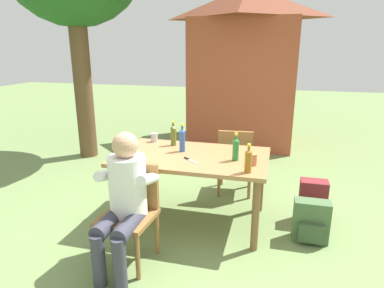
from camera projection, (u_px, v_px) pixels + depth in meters
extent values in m
plane|color=#6B844C|center=(192.00, 219.00, 3.72)|extent=(24.00, 24.00, 0.00)
cube|color=#A37547|center=(192.00, 157.00, 3.52)|extent=(1.58, 0.97, 0.04)
cylinder|color=brown|center=(115.00, 198.00, 3.42)|extent=(0.07, 0.07, 0.71)
cylinder|color=brown|center=(255.00, 215.00, 3.07)|extent=(0.07, 0.07, 0.71)
cylinder|color=brown|center=(145.00, 171.00, 4.17)|extent=(0.07, 0.07, 0.71)
cylinder|color=brown|center=(261.00, 182.00, 3.83)|extent=(0.07, 0.07, 0.71)
cube|color=olive|center=(127.00, 218.00, 2.88)|extent=(0.47, 0.47, 0.04)
cube|color=olive|center=(137.00, 184.00, 3.00)|extent=(0.42, 0.07, 0.42)
cylinder|color=olive|center=(97.00, 249.00, 2.83)|extent=(0.04, 0.04, 0.41)
cylinder|color=olive|center=(138.00, 257.00, 2.72)|extent=(0.04, 0.04, 0.41)
cylinder|color=olive|center=(120.00, 227.00, 3.18)|extent=(0.04, 0.04, 0.41)
cylinder|color=olive|center=(157.00, 233.00, 3.06)|extent=(0.04, 0.04, 0.41)
cube|color=olive|center=(235.00, 161.00, 4.32)|extent=(0.47, 0.47, 0.04)
cube|color=olive|center=(235.00, 148.00, 4.07)|extent=(0.42, 0.07, 0.42)
cylinder|color=olive|center=(250.00, 172.00, 4.53)|extent=(0.04, 0.04, 0.41)
cylinder|color=olive|center=(222.00, 171.00, 4.60)|extent=(0.04, 0.04, 0.41)
cylinder|color=olive|center=(249.00, 183.00, 4.17)|extent=(0.04, 0.04, 0.41)
cylinder|color=olive|center=(219.00, 181.00, 4.24)|extent=(0.04, 0.04, 0.41)
cylinder|color=white|center=(128.00, 186.00, 2.85)|extent=(0.32, 0.32, 0.52)
sphere|color=tan|center=(125.00, 145.00, 2.75)|extent=(0.22, 0.22, 0.22)
cylinder|color=#383847|center=(109.00, 223.00, 2.76)|extent=(0.14, 0.40, 0.14)
cylinder|color=#383847|center=(99.00, 261.00, 2.64)|extent=(0.11, 0.11, 0.45)
cylinder|color=white|center=(107.00, 175.00, 2.87)|extent=(0.09, 0.31, 0.16)
cylinder|color=#383847|center=(129.00, 226.00, 2.72)|extent=(0.14, 0.40, 0.14)
cylinder|color=#383847|center=(120.00, 265.00, 2.59)|extent=(0.11, 0.11, 0.45)
cylinder|color=white|center=(148.00, 179.00, 2.78)|extent=(0.09, 0.31, 0.16)
cylinder|color=#566623|center=(173.00, 137.00, 3.83)|extent=(0.06, 0.06, 0.20)
cone|color=#566623|center=(173.00, 127.00, 3.80)|extent=(0.06, 0.06, 0.03)
cylinder|color=#566623|center=(173.00, 124.00, 3.79)|extent=(0.03, 0.03, 0.03)
cylinder|color=yellow|center=(173.00, 122.00, 3.78)|extent=(0.03, 0.03, 0.02)
cylinder|color=#287A38|center=(236.00, 151.00, 3.32)|extent=(0.06, 0.06, 0.20)
cone|color=#287A38|center=(236.00, 139.00, 3.29)|extent=(0.06, 0.06, 0.03)
cylinder|color=#287A38|center=(236.00, 136.00, 3.28)|extent=(0.03, 0.03, 0.03)
cylinder|color=yellow|center=(236.00, 134.00, 3.27)|extent=(0.03, 0.03, 0.02)
cylinder|color=#996019|center=(248.00, 162.00, 3.00)|extent=(0.06, 0.06, 0.19)
cone|color=#996019|center=(249.00, 151.00, 2.97)|extent=(0.06, 0.06, 0.03)
cylinder|color=#996019|center=(249.00, 148.00, 2.96)|extent=(0.03, 0.03, 0.03)
cylinder|color=yellow|center=(249.00, 145.00, 2.96)|extent=(0.03, 0.03, 0.02)
cylinder|color=#2D56A3|center=(182.00, 141.00, 3.61)|extent=(0.06, 0.06, 0.22)
cone|color=#2D56A3|center=(182.00, 130.00, 3.57)|extent=(0.06, 0.06, 0.03)
cylinder|color=#2D56A3|center=(182.00, 127.00, 3.56)|extent=(0.03, 0.03, 0.03)
cylinder|color=yellow|center=(182.00, 125.00, 3.55)|extent=(0.03, 0.03, 0.02)
cylinder|color=silver|center=(129.00, 146.00, 3.70)|extent=(0.08, 0.08, 0.08)
cylinder|color=#BC6B47|center=(253.00, 160.00, 3.19)|extent=(0.07, 0.07, 0.11)
cylinder|color=#B2B7BC|center=(154.00, 137.00, 3.98)|extent=(0.08, 0.08, 0.10)
cube|color=silver|center=(193.00, 162.00, 3.30)|extent=(0.15, 0.13, 0.01)
cube|color=black|center=(187.00, 158.00, 3.39)|extent=(0.07, 0.07, 0.01)
cube|color=#47663D|center=(311.00, 221.00, 3.28)|extent=(0.34, 0.16, 0.42)
cube|color=#395130|center=(311.00, 233.00, 3.19)|extent=(0.24, 0.06, 0.18)
cube|color=maroon|center=(313.00, 201.00, 3.62)|extent=(0.28, 0.18, 0.48)
cube|color=maroon|center=(313.00, 213.00, 3.53)|extent=(0.20, 0.06, 0.21)
cylinder|color=brown|center=(83.00, 79.00, 5.54)|extent=(0.30, 0.30, 2.63)
cube|color=#9E472D|center=(244.00, 83.00, 6.49)|extent=(1.89, 1.60, 2.33)
pyramid|color=brown|center=(247.00, 3.00, 6.08)|extent=(2.17, 1.84, 0.55)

